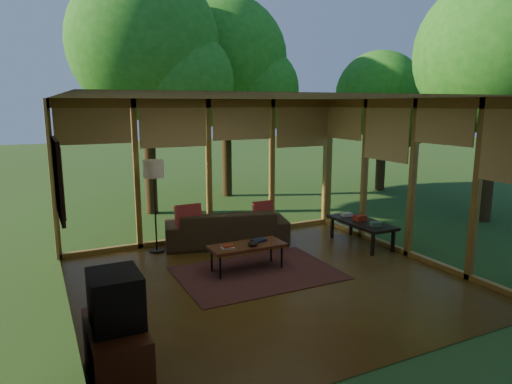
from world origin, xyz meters
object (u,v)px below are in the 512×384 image
coffee_table (247,247)px  side_console (361,223)px  media_cabinet (117,354)px  floor_lamp (154,174)px  sofa (226,227)px  television (115,299)px

coffee_table → side_console: (2.50, 0.28, 0.02)m
media_cabinet → floor_lamp: (1.32, 3.73, 1.11)m
sofa → television: size_ratio=4.11×
sofa → floor_lamp: bearing=8.1°
television → floor_lamp: floor_lamp is taller
media_cabinet → coffee_table: size_ratio=0.83×
sofa → television: television is taller
coffee_table → television: bearing=-137.4°
floor_lamp → coffee_table: size_ratio=1.38×
side_console → sofa: bearing=153.0°
media_cabinet → side_console: 5.45m
media_cabinet → side_console: bearing=26.6°
television → side_console: bearing=26.7°
sofa → floor_lamp: floor_lamp is taller
media_cabinet → side_console: media_cabinet is taller
coffee_table → side_console: size_ratio=0.86×
coffee_table → side_console: bearing=6.3°
sofa → side_console: size_ratio=1.62×
media_cabinet → television: bearing=0.0°
side_console → floor_lamp: bearing=160.0°
television → coffee_table: size_ratio=0.46×
coffee_table → side_console: 2.51m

